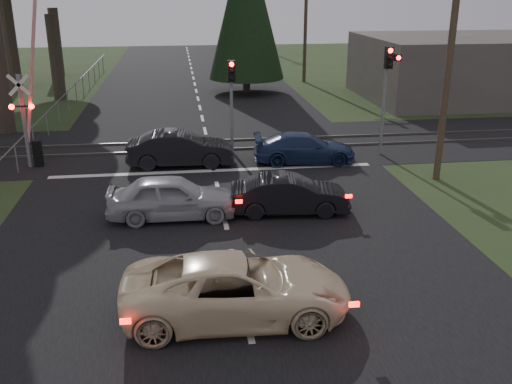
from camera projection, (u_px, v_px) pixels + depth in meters
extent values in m
plane|color=#263719|center=(234.00, 262.00, 15.49)|extent=(120.00, 120.00, 0.00)
cube|color=black|center=(211.00, 158.00, 24.80)|extent=(14.00, 100.00, 0.01)
cube|color=black|center=(208.00, 146.00, 26.66)|extent=(120.00, 8.00, 0.01)
cube|color=silver|center=(214.00, 171.00, 23.12)|extent=(13.00, 0.35, 0.00)
cube|color=#59544C|center=(209.00, 150.00, 25.90)|extent=(120.00, 0.12, 0.10)
cube|color=#59544C|center=(207.00, 141.00, 27.39)|extent=(120.00, 0.12, 0.10)
cylinder|color=slate|center=(25.00, 122.00, 23.01)|extent=(0.18, 0.18, 3.80)
cube|color=white|center=(19.00, 85.00, 22.40)|extent=(0.88, 0.03, 0.88)
cube|color=white|center=(19.00, 85.00, 22.40)|extent=(0.88, 0.03, 0.88)
cube|color=black|center=(22.00, 106.00, 22.71)|extent=(0.90, 0.06, 0.06)
sphere|color=#FF0C07|center=(11.00, 107.00, 22.60)|extent=(0.22, 0.22, 0.22)
sphere|color=#FF0C07|center=(31.00, 106.00, 22.70)|extent=(0.22, 0.22, 0.22)
cube|color=black|center=(38.00, 154.00, 23.52)|extent=(0.35, 0.25, 1.10)
cube|color=red|center=(32.00, 69.00, 22.36)|extent=(1.16, 0.10, 5.93)
cylinder|color=slate|center=(383.00, 112.00, 24.74)|extent=(0.14, 0.14, 3.80)
cube|color=black|center=(389.00, 58.00, 23.77)|extent=(0.32, 0.24, 0.90)
sphere|color=#FF0C07|center=(391.00, 51.00, 23.55)|extent=(0.20, 0.20, 0.20)
sphere|color=black|center=(390.00, 58.00, 23.65)|extent=(0.18, 0.18, 0.18)
sphere|color=black|center=(389.00, 65.00, 23.75)|extent=(0.18, 0.18, 0.18)
cube|color=black|center=(398.00, 57.00, 23.82)|extent=(0.28, 0.22, 0.28)
sphere|color=#FF0C07|center=(399.00, 58.00, 23.71)|extent=(0.18, 0.18, 0.18)
cylinder|color=slate|center=(232.00, 118.00, 25.13)|extent=(0.14, 0.14, 3.20)
cube|color=black|center=(231.00, 71.00, 24.26)|extent=(0.32, 0.24, 0.90)
sphere|color=#FF0C07|center=(232.00, 64.00, 24.04)|extent=(0.20, 0.20, 0.20)
sphere|color=black|center=(232.00, 72.00, 24.14)|extent=(0.18, 0.18, 0.18)
sphere|color=black|center=(232.00, 79.00, 24.24)|extent=(0.18, 0.18, 0.18)
cylinder|color=#4C3D2D|center=(449.00, 61.00, 20.63)|extent=(0.26, 0.26, 9.00)
cylinder|color=#4C3D2D|center=(306.00, 22.00, 42.98)|extent=(0.26, 0.26, 9.00)
cylinder|color=#4C3D2D|center=(259.00, 9.00, 66.26)|extent=(0.26, 0.26, 9.00)
cylinder|color=#473D33|center=(56.00, 58.00, 36.70)|extent=(0.80, 0.80, 5.40)
cylinder|color=#473D33|center=(10.00, 41.00, 40.61)|extent=(0.89, 0.89, 6.75)
cylinder|color=#473D33|center=(56.00, 42.00, 46.69)|extent=(0.80, 0.80, 5.40)
cylinder|color=#473D33|center=(246.00, 78.00, 39.81)|extent=(0.50, 0.50, 2.00)
cone|color=black|center=(246.00, 3.00, 38.10)|extent=(5.20, 5.20, 10.00)
cube|color=#59514C|center=(472.00, 67.00, 37.59)|extent=(14.00, 10.00, 4.00)
imported|color=beige|center=(237.00, 288.00, 12.75)|extent=(5.21, 2.56, 1.42)
imported|color=black|center=(289.00, 195.00, 18.65)|extent=(3.95, 1.66, 1.27)
imported|color=#95989C|center=(172.00, 197.00, 18.24)|extent=(4.18, 1.78, 1.41)
imported|color=navy|center=(304.00, 148.00, 24.06)|extent=(4.39, 2.07, 1.24)
imported|color=black|center=(181.00, 149.00, 23.59)|extent=(4.42, 1.69, 1.44)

